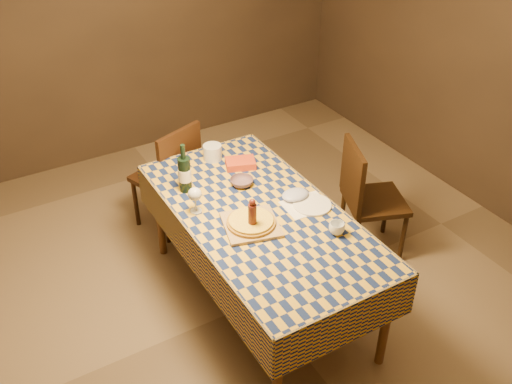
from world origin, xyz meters
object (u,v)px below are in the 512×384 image
cutting_board (251,225)px  chair_far (171,173)px  chair_right (365,194)px  white_plate (312,205)px  bowl (242,182)px  wine_bottle (185,174)px  dining_table (260,223)px  pizza (251,221)px

cutting_board → chair_far: bearing=92.1°
chair_right → white_plate: bearing=-162.8°
bowl → chair_far: (-0.21, 0.75, -0.27)m
wine_bottle → bowl: bearing=-21.1°
wine_bottle → chair_far: bearing=77.5°
white_plate → chair_right: 0.71m
chair_far → bowl: bearing=-74.1°
dining_table → wine_bottle: (-0.29, 0.47, 0.21)m
dining_table → pizza: size_ratio=4.91×
white_plate → dining_table: bearing=162.8°
dining_table → cutting_board: bearing=-142.7°
cutting_board → wine_bottle: size_ratio=0.95×
cutting_board → chair_right: chair_right is taller
dining_table → pizza: 0.18m
chair_right → dining_table: bearing=-174.4°
cutting_board → white_plate: cutting_board is taller
chair_right → wine_bottle: bearing=163.3°
wine_bottle → chair_far: 0.73m
white_plate → cutting_board: bearing=178.2°
pizza → bowl: (0.17, 0.42, -0.01)m
chair_right → bowl: bearing=165.0°
pizza → wine_bottle: size_ratio=1.09×
wine_bottle → chair_right: size_ratio=0.37×
wine_bottle → chair_right: 1.36m
cutting_board → chair_right: 1.12m
dining_table → pizza: bearing=-142.7°
dining_table → chair_right: chair_right is taller
chair_far → chair_right: (1.12, -0.99, 0.00)m
dining_table → white_plate: (0.33, -0.10, 0.08)m
wine_bottle → chair_far: size_ratio=0.37×
dining_table → cutting_board: cutting_board is taller
pizza → chair_right: chair_right is taller
pizza → white_plate: (0.44, -0.01, -0.03)m
bowl → wine_bottle: (-0.35, 0.13, 0.10)m
dining_table → pizza: pizza is taller
dining_table → bowl: size_ratio=11.78×
cutting_board → bowl: bowl is taller
dining_table → bowl: 0.35m
white_plate → chair_far: bearing=112.3°
wine_bottle → white_plate: size_ratio=1.40×
chair_far → chair_right: same height
chair_right → cutting_board: bearing=-170.4°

